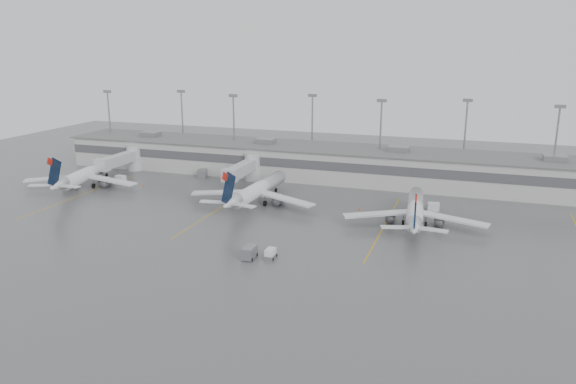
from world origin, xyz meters
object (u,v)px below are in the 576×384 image
(jet_mid_right, at_px, (415,210))
(jet_mid_left, at_px, (256,190))
(jet_far_left, at_px, (85,174))
(baggage_tug, at_px, (270,255))

(jet_mid_right, bearing_deg, jet_mid_left, 168.15)
(jet_far_left, relative_size, baggage_tug, 12.31)
(jet_mid_left, height_order, jet_mid_right, jet_mid_left)
(jet_far_left, height_order, jet_mid_right, jet_far_left)
(jet_mid_right, height_order, baggage_tug, jet_mid_right)
(jet_mid_left, distance_m, jet_mid_right, 34.43)
(jet_mid_left, height_order, baggage_tug, jet_mid_left)
(jet_mid_right, bearing_deg, jet_far_left, 171.52)
(jet_far_left, distance_m, baggage_tug, 65.44)
(jet_far_left, bearing_deg, baggage_tug, -36.73)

